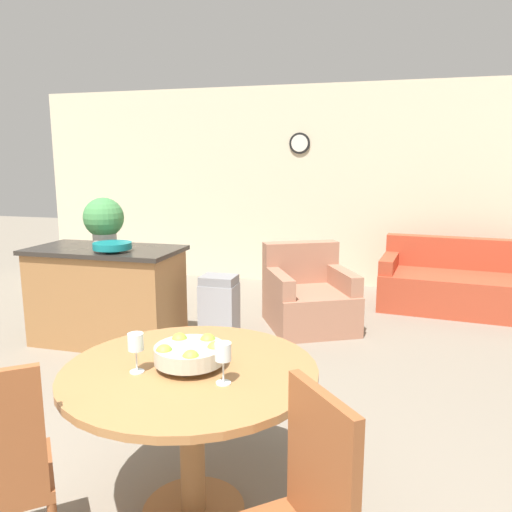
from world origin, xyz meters
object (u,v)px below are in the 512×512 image
object	(u,v)px
armchair	(308,299)
wine_glass_left	(136,344)
dining_table	(191,402)
fruit_bowl	(190,353)
kitchen_island	(107,295)
trash_bin	(219,311)
couch	(471,286)
wine_glass_right	(223,354)
teal_bowl	(112,246)
potted_plant	(104,220)

from	to	relation	value
armchair	wine_glass_left	bearing A→B (deg)	-122.37
dining_table	fruit_bowl	size ratio (longest dim) A/B	3.64
wine_glass_left	kitchen_island	xyz separation A→B (m)	(-1.47, 2.12, -0.44)
trash_bin	couch	xyz separation A→B (m)	(2.42, 1.82, -0.05)
dining_table	armchair	world-z (taller)	armchair
fruit_bowl	wine_glass_right	xyz separation A→B (m)	(0.20, -0.12, 0.06)
kitchen_island	couch	distance (m)	4.01
dining_table	wine_glass_left	size ratio (longest dim) A/B	6.46
fruit_bowl	couch	distance (m)	4.43
dining_table	wine_glass_right	bearing A→B (deg)	-31.02
wine_glass_left	trash_bin	xyz separation A→B (m)	(-0.43, 2.32, -0.57)
dining_table	wine_glass_right	size ratio (longest dim) A/B	6.46
armchair	trash_bin	bearing A→B (deg)	-160.01
wine_glass_right	wine_glass_left	bearing A→B (deg)	178.73
teal_bowl	trash_bin	size ratio (longest dim) A/B	0.51
wine_glass_left	teal_bowl	bearing A→B (deg)	123.27
trash_bin	kitchen_island	bearing A→B (deg)	-169.41
dining_table	armchair	bearing A→B (deg)	88.60
couch	kitchen_island	bearing A→B (deg)	-143.76
wine_glass_left	couch	size ratio (longest dim) A/B	0.09
fruit_bowl	couch	bearing A→B (deg)	66.07
dining_table	wine_glass_right	xyz separation A→B (m)	(0.20, -0.12, 0.31)
teal_bowl	couch	world-z (taller)	teal_bowl
wine_glass_left	armchair	bearing A→B (deg)	84.82
dining_table	trash_bin	world-z (taller)	dining_table
fruit_bowl	trash_bin	size ratio (longest dim) A/B	0.49
trash_bin	couch	distance (m)	3.03
wine_glass_left	teal_bowl	world-z (taller)	teal_bowl
fruit_bowl	teal_bowl	distance (m)	2.39
wine_glass_right	kitchen_island	xyz separation A→B (m)	(-1.88, 2.13, -0.44)
potted_plant	kitchen_island	bearing A→B (deg)	-60.41
teal_bowl	trash_bin	world-z (taller)	teal_bowl
dining_table	fruit_bowl	world-z (taller)	fruit_bowl
trash_bin	couch	world-z (taller)	couch
wine_glass_right	teal_bowl	distance (m)	2.61
kitchen_island	fruit_bowl	bearing A→B (deg)	-50.15
dining_table	wine_glass_right	world-z (taller)	wine_glass_right
trash_bin	wine_glass_left	bearing A→B (deg)	-79.51
fruit_bowl	teal_bowl	size ratio (longest dim) A/B	0.95
couch	dining_table	bearing A→B (deg)	-107.85
trash_bin	armchair	distance (m)	1.04
teal_bowl	wine_glass_left	bearing A→B (deg)	-56.73
fruit_bowl	potted_plant	distance (m)	2.79
fruit_bowl	armchair	bearing A→B (deg)	88.64
trash_bin	wine_glass_right	bearing A→B (deg)	-70.20
wine_glass_left	teal_bowl	size ratio (longest dim) A/B	0.54
teal_bowl	trash_bin	xyz separation A→B (m)	(0.86, 0.35, -0.63)
teal_bowl	potted_plant	xyz separation A→B (m)	(-0.25, 0.29, 0.19)
wine_glass_right	armchair	xyz separation A→B (m)	(-0.13, 3.09, -0.61)
wine_glass_left	kitchen_island	world-z (taller)	wine_glass_left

